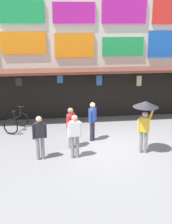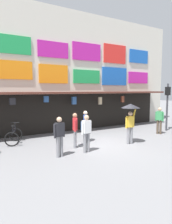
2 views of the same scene
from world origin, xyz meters
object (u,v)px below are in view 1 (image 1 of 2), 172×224
Objects in this scene: pedestrian_in_black at (39,134)px; pedestrian_with_umbrella at (145,112)px; pedestrian_in_red at (92,119)px; pedestrian_in_yellow at (75,133)px; pedestrian_in_green at (71,126)px; bicycle_parked at (16,122)px.

pedestrian_in_black is 0.81× the size of pedestrian_with_umbrella.
pedestrian_in_black is 1.00× the size of pedestrian_in_red.
pedestrian_with_umbrella is at bearing 1.79° from pedestrian_in_yellow.
pedestrian_in_yellow is 1.81m from pedestrian_in_red.
pedestrian_in_yellow and pedestrian_in_black have the same top height.
pedestrian_in_green is at bearing 94.93° from pedestrian_in_yellow.
pedestrian_in_red is 1.18m from pedestrian_in_green.
bicycle_parked is at bearing 110.03° from pedestrian_in_black.
pedestrian_in_yellow is 0.92m from pedestrian_in_green.
bicycle_parked is 0.80× the size of pedestrian_in_red.
pedestrian_in_green is at bearing 36.27° from pedestrian_in_black.
pedestrian_in_yellow is 1.29m from pedestrian_in_black.
pedestrian_in_green is (-0.08, 0.91, -0.04)m from pedestrian_in_yellow.
bicycle_parked is 3.34m from pedestrian_in_green.
pedestrian_in_green is at bearing 163.30° from pedestrian_with_umbrella.
bicycle_parked is at bearing 127.36° from pedestrian_in_yellow.
pedestrian_in_red is (2.18, 1.55, -0.04)m from pedestrian_in_black.
pedestrian_in_black is at bearing 178.93° from pedestrian_in_yellow.
pedestrian_in_red is (3.34, -1.64, 0.55)m from bicycle_parked.
pedestrian_in_green is (-0.97, -0.66, 0.00)m from pedestrian_in_red.
pedestrian_with_umbrella is (1.78, -1.49, 0.69)m from pedestrian_in_red.
pedestrian_with_umbrella reaches higher than pedestrian_in_yellow.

